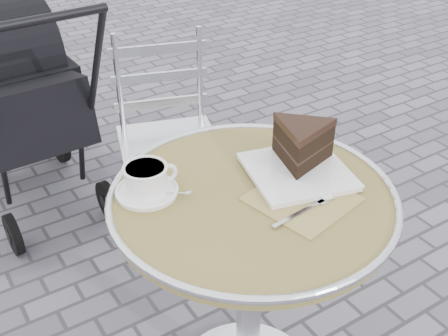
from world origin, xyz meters
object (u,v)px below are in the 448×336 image
cappuccino_set (147,182)px  cake_plate_set (301,150)px  bistro_chair (165,115)px  baby_stroller (18,107)px  cafe_table (251,246)px

cappuccino_set → cake_plate_set: 0.40m
cake_plate_set → bistro_chair: bearing=102.5°
cappuccino_set → bistro_chair: (0.41, 0.72, -0.25)m
bistro_chair → baby_stroller: size_ratio=0.83×
bistro_chair → baby_stroller: 0.68m
cafe_table → cappuccino_set: 0.33m
cafe_table → cappuccino_set: bearing=146.2°
cappuccino_set → baby_stroller: baby_stroller is taller
cappuccino_set → baby_stroller: size_ratio=0.16×
cafe_table → bistro_chair: (0.19, 0.87, -0.05)m
cafe_table → bistro_chair: size_ratio=0.89×
bistro_chair → cake_plate_set: bearing=-73.7°
cake_plate_set → bistro_chair: cake_plate_set is taller
bistro_chair → baby_stroller: bearing=148.6°
cappuccino_set → cake_plate_set: size_ratio=0.43×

